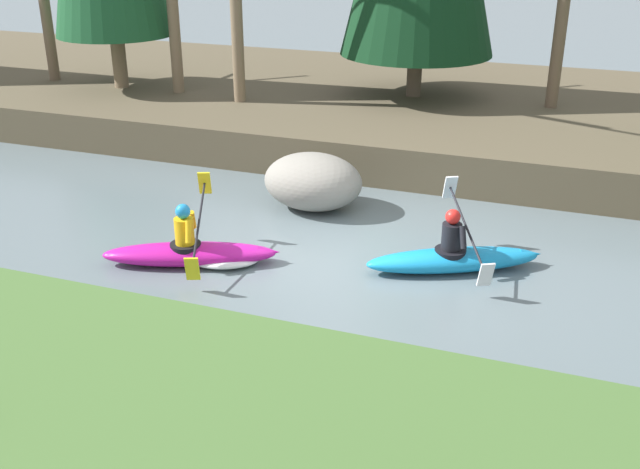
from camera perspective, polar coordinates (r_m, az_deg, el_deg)
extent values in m
plane|color=slate|center=(11.87, 1.95, -1.93)|extent=(90.00, 90.00, 0.00)
cube|color=brown|center=(19.09, 9.57, 9.14)|extent=(44.00, 9.42, 0.85)
cylinder|color=#7A664C|center=(20.22, -15.04, 12.64)|extent=(0.36, 0.36, 1.32)
cylinder|color=brown|center=(18.77, 7.20, 11.97)|extent=(0.36, 0.36, 1.03)
cylinder|color=brown|center=(21.45, -20.22, 15.95)|extent=(0.28, 0.28, 3.77)
cylinder|color=brown|center=(18.05, 18.07, 16.39)|extent=(0.28, 0.28, 4.64)
ellipsoid|color=#1993D6|center=(11.64, 10.08, -1.92)|extent=(2.67, 1.77, 0.34)
cone|color=#1993D6|center=(12.05, 15.74, -1.48)|extent=(0.40, 0.34, 0.20)
cylinder|color=black|center=(11.57, 9.90, -1.29)|extent=(0.65, 0.65, 0.08)
cylinder|color=black|center=(11.46, 9.98, -0.16)|extent=(0.40, 0.40, 0.42)
sphere|color=red|center=(11.34, 10.10, 1.34)|extent=(0.31, 0.31, 0.23)
cylinder|color=black|center=(11.67, 10.15, 0.73)|extent=(0.18, 0.24, 0.35)
cylinder|color=black|center=(11.25, 10.85, -0.22)|extent=(0.18, 0.24, 0.35)
cylinder|color=black|center=(11.48, 11.12, 0.48)|extent=(0.91, 1.72, 0.65)
cube|color=white|center=(12.21, 9.89, 3.57)|extent=(0.25, 0.23, 0.41)
cube|color=white|center=(10.80, 12.52, -3.01)|extent=(0.25, 0.23, 0.41)
ellipsoid|color=#C61999|center=(11.83, -9.92, -1.48)|extent=(2.73, 1.55, 0.34)
cone|color=#C61999|center=(11.70, -3.90, -1.35)|extent=(0.40, 0.31, 0.20)
cylinder|color=black|center=(11.78, -10.21, -0.84)|extent=(0.62, 0.62, 0.08)
cylinder|color=yellow|center=(11.68, -10.30, 0.27)|extent=(0.39, 0.39, 0.42)
sphere|color=#1E89D1|center=(11.55, -10.41, 1.75)|extent=(0.30, 0.30, 0.23)
cylinder|color=yellow|center=(11.85, -9.69, 1.13)|extent=(0.17, 0.24, 0.35)
cylinder|color=yellow|center=(11.41, -10.00, 0.20)|extent=(0.17, 0.24, 0.35)
cylinder|color=black|center=(11.59, -9.22, 0.86)|extent=(0.73, 1.79, 0.65)
cube|color=yellow|center=(12.36, -8.78, 3.90)|extent=(0.24, 0.22, 0.41)
cube|color=yellow|center=(10.86, -9.71, -2.60)|extent=(0.24, 0.22, 0.41)
ellipsoid|color=white|center=(11.79, -7.25, -1.81)|extent=(1.28, 1.05, 0.18)
ellipsoid|color=gray|center=(13.71, -0.54, 4.06)|extent=(1.83, 1.44, 1.04)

